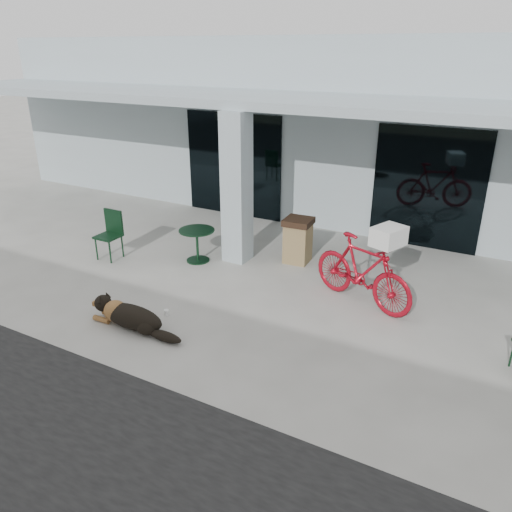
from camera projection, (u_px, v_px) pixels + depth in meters
The scene contains 13 objects.
ground at pixel (245, 324), 8.30m from camera, with size 80.00×80.00×0.00m, color #B3B1A9.
building at pixel (392, 122), 14.29m from camera, with size 22.00×7.00×4.50m, color #A1AFB6.
storefront_glass_left at pixel (233, 165), 13.21m from camera, with size 2.80×0.06×2.70m, color black.
storefront_glass_right at pixel (427, 189), 11.00m from camera, with size 2.40×0.06×2.70m, color black.
column at pixel (237, 189), 10.21m from camera, with size 0.50×0.50×3.12m, color #A1AFB6.
overhang at pixel (333, 103), 9.96m from camera, with size 22.00×2.80×0.18m, color #A1AFB6.
bicycle at pixel (362, 271), 8.73m from camera, with size 0.59×2.08×1.25m, color #AE0E1E.
laundry_basket at pixel (389, 236), 8.11m from camera, with size 0.54×0.40×0.32m, color white.
dog at pixel (132, 316), 8.08m from camera, with size 1.36×0.45×0.45m, color black, non-canonical shape.
cup_near_dog at pixel (166, 313), 8.53m from camera, with size 0.08×0.08×0.11m, color white.
cafe_table_near at pixel (197, 245), 10.59m from camera, with size 0.76×0.76×0.71m, color #12361E, non-canonical shape.
cafe_chair_near at pixel (108, 236), 10.65m from camera, with size 0.47×0.52×1.05m, color #12361E, non-canonical shape.
trash_receptacle at pixel (298, 240), 10.51m from camera, with size 0.56×0.56×0.96m, color olive, non-canonical shape.
Camera 1 is at (3.62, -6.23, 4.26)m, focal length 35.00 mm.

